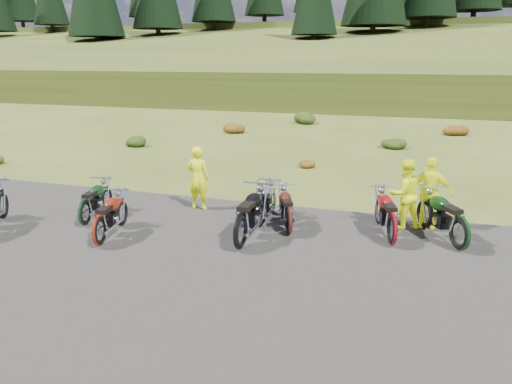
% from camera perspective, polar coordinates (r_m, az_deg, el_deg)
% --- Properties ---
extents(ground, '(300.00, 300.00, 0.00)m').
position_cam_1_polar(ground, '(10.58, -3.75, -7.44)').
color(ground, '#404A18').
rests_on(ground, ground).
extents(gravel_pad, '(20.00, 12.00, 0.04)m').
position_cam_1_polar(gravel_pad, '(8.94, -8.70, -12.05)').
color(gravel_pad, black).
rests_on(gravel_pad, ground).
extents(hill_slope, '(300.00, 45.97, 9.37)m').
position_cam_1_polar(hill_slope, '(59.29, 15.12, 10.69)').
color(hill_slope, '#2E3D14').
rests_on(hill_slope, ground).
extents(hill_plateau, '(300.00, 90.00, 9.17)m').
position_cam_1_polar(hill_plateau, '(119.16, 17.12, 12.53)').
color(hill_plateau, '#2E3D14').
rests_on(hill_plateau, ground).
extents(shrub_1, '(1.03, 1.03, 0.61)m').
position_cam_1_polar(shrub_1, '(24.34, -13.68, 5.83)').
color(shrub_1, black).
rests_on(shrub_1, ground).
extents(shrub_2, '(1.30, 1.30, 0.77)m').
position_cam_1_polar(shrub_2, '(27.74, -2.70, 7.50)').
color(shrub_2, '#632E0C').
rests_on(shrub_2, ground).
extents(shrub_3, '(1.56, 1.56, 0.92)m').
position_cam_1_polar(shrub_3, '(31.92, 5.71, 8.59)').
color(shrub_3, black).
rests_on(shrub_3, ground).
extents(shrub_4, '(0.77, 0.77, 0.45)m').
position_cam_1_polar(shrub_4, '(19.08, 5.59, 3.48)').
color(shrub_4, '#632E0C').
rests_on(shrub_4, ground).
extents(shrub_5, '(1.03, 1.03, 0.61)m').
position_cam_1_polar(shrub_5, '(23.86, 15.36, 5.54)').
color(shrub_5, black).
rests_on(shrub_5, ground).
extents(shrub_6, '(1.30, 1.30, 0.77)m').
position_cam_1_polar(shrub_6, '(29.11, 21.77, 6.81)').
color(shrub_6, '#632E0C').
rests_on(shrub_6, ground).
extents(motorcycle_1, '(1.06, 2.07, 1.03)m').
position_cam_1_polar(motorcycle_1, '(11.66, -17.31, -5.95)').
color(motorcycle_1, maroon).
rests_on(motorcycle_1, ground).
extents(motorcycle_2, '(0.97, 1.97, 0.99)m').
position_cam_1_polar(motorcycle_2, '(13.13, -18.83, -3.71)').
color(motorcycle_2, black).
rests_on(motorcycle_2, ground).
extents(motorcycle_3, '(0.75, 1.95, 1.00)m').
position_cam_1_polar(motorcycle_3, '(12.22, 0.43, -4.26)').
color(motorcycle_3, '#BABAC0').
rests_on(motorcycle_3, ground).
extents(motorcycle_4, '(1.29, 1.97, 0.98)m').
position_cam_1_polar(motorcycle_4, '(11.83, 3.76, -4.96)').
color(motorcycle_4, '#4A130C').
rests_on(motorcycle_4, ground).
extents(motorcycle_5, '(0.81, 2.32, 1.21)m').
position_cam_1_polar(motorcycle_5, '(10.95, -1.76, -6.63)').
color(motorcycle_5, black).
rests_on(motorcycle_5, ground).
extents(motorcycle_6, '(1.26, 2.19, 1.09)m').
position_cam_1_polar(motorcycle_6, '(11.56, 15.17, -5.96)').
color(motorcycle_6, maroon).
rests_on(motorcycle_6, ground).
extents(motorcycle_7, '(1.70, 2.26, 1.14)m').
position_cam_1_polar(motorcycle_7, '(11.73, 22.03, -6.27)').
color(motorcycle_7, black).
rests_on(motorcycle_7, ground).
extents(person_middle, '(0.64, 0.43, 1.75)m').
position_cam_1_polar(person_middle, '(13.60, -6.63, 1.50)').
color(person_middle, '#D6E00B').
rests_on(person_middle, ground).
extents(person_right_a, '(1.05, 1.00, 1.70)m').
position_cam_1_polar(person_right_a, '(12.54, 16.57, -0.33)').
color(person_right_a, '#D6E00B').
rests_on(person_right_a, ground).
extents(person_right_b, '(1.09, 0.59, 1.76)m').
position_cam_1_polar(person_right_b, '(12.69, 19.30, -0.23)').
color(person_right_b, '#D6E00B').
rests_on(person_right_b, ground).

